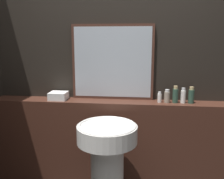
{
  "coord_description": "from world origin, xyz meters",
  "views": [
    {
      "loc": [
        0.21,
        -1.1,
        1.54
      ],
      "look_at": [
        -0.05,
        1.13,
        1.1
      ],
      "focal_mm": 40.0,
      "sensor_mm": 36.0,
      "label": 1
    }
  ],
  "objects_px": {
    "mirror": "(113,62)",
    "shampoo_bottle": "(160,97)",
    "towel_stack": "(58,96)",
    "lotion_bottle": "(175,95)",
    "body_wash_bottle": "(183,96)",
    "conditioner_bottle": "(167,97)",
    "pedestal_sink": "(107,162)",
    "hand_soap_bottle": "(191,96)"
  },
  "relations": [
    {
      "from": "mirror",
      "to": "towel_stack",
      "type": "height_order",
      "value": "mirror"
    },
    {
      "from": "conditioner_bottle",
      "to": "hand_soap_bottle",
      "type": "height_order",
      "value": "hand_soap_bottle"
    },
    {
      "from": "pedestal_sink",
      "to": "lotion_bottle",
      "type": "distance_m",
      "value": 0.89
    },
    {
      "from": "conditioner_bottle",
      "to": "hand_soap_bottle",
      "type": "bearing_deg",
      "value": -0.0
    },
    {
      "from": "lotion_bottle",
      "to": "body_wash_bottle",
      "type": "relative_size",
      "value": 1.12
    },
    {
      "from": "pedestal_sink",
      "to": "towel_stack",
      "type": "bearing_deg",
      "value": 140.54
    },
    {
      "from": "pedestal_sink",
      "to": "conditioner_bottle",
      "type": "bearing_deg",
      "value": 41.6
    },
    {
      "from": "mirror",
      "to": "conditioner_bottle",
      "type": "xyz_separation_m",
      "value": [
        0.53,
        -0.1,
        -0.31
      ]
    },
    {
      "from": "towel_stack",
      "to": "hand_soap_bottle",
      "type": "xyz_separation_m",
      "value": [
        1.28,
        -0.0,
        0.03
      ]
    },
    {
      "from": "hand_soap_bottle",
      "to": "shampoo_bottle",
      "type": "bearing_deg",
      "value": 180.0
    },
    {
      "from": "hand_soap_bottle",
      "to": "body_wash_bottle",
      "type": "bearing_deg",
      "value": 180.0
    },
    {
      "from": "mirror",
      "to": "hand_soap_bottle",
      "type": "height_order",
      "value": "mirror"
    },
    {
      "from": "hand_soap_bottle",
      "to": "conditioner_bottle",
      "type": "bearing_deg",
      "value": 180.0
    },
    {
      "from": "mirror",
      "to": "pedestal_sink",
      "type": "bearing_deg",
      "value": -87.93
    },
    {
      "from": "body_wash_bottle",
      "to": "hand_soap_bottle",
      "type": "xyz_separation_m",
      "value": [
        0.07,
        -0.0,
        0.01
      ]
    },
    {
      "from": "mirror",
      "to": "shampoo_bottle",
      "type": "height_order",
      "value": "mirror"
    },
    {
      "from": "lotion_bottle",
      "to": "hand_soap_bottle",
      "type": "xyz_separation_m",
      "value": [
        0.15,
        -0.0,
        -0.0
      ]
    },
    {
      "from": "shampoo_bottle",
      "to": "lotion_bottle",
      "type": "xyz_separation_m",
      "value": [
        0.15,
        0.0,
        0.03
      ]
    },
    {
      "from": "shampoo_bottle",
      "to": "conditioner_bottle",
      "type": "relative_size",
      "value": 0.81
    },
    {
      "from": "mirror",
      "to": "towel_stack",
      "type": "bearing_deg",
      "value": -169.81
    },
    {
      "from": "conditioner_bottle",
      "to": "lotion_bottle",
      "type": "bearing_deg",
      "value": 0.0
    },
    {
      "from": "towel_stack",
      "to": "body_wash_bottle",
      "type": "height_order",
      "value": "body_wash_bottle"
    },
    {
      "from": "pedestal_sink",
      "to": "mirror",
      "type": "relative_size",
      "value": 1.1
    },
    {
      "from": "shampoo_bottle",
      "to": "body_wash_bottle",
      "type": "xyz_separation_m",
      "value": [
        0.22,
        0.0,
        0.02
      ]
    },
    {
      "from": "towel_stack",
      "to": "hand_soap_bottle",
      "type": "height_order",
      "value": "hand_soap_bottle"
    },
    {
      "from": "pedestal_sink",
      "to": "shampoo_bottle",
      "type": "height_order",
      "value": "shampoo_bottle"
    },
    {
      "from": "mirror",
      "to": "lotion_bottle",
      "type": "relative_size",
      "value": 4.98
    },
    {
      "from": "shampoo_bottle",
      "to": "body_wash_bottle",
      "type": "bearing_deg",
      "value": 0.0
    },
    {
      "from": "body_wash_bottle",
      "to": "mirror",
      "type": "bearing_deg",
      "value": 172.0
    },
    {
      "from": "shampoo_bottle",
      "to": "body_wash_bottle",
      "type": "height_order",
      "value": "body_wash_bottle"
    },
    {
      "from": "body_wash_bottle",
      "to": "conditioner_bottle",
      "type": "bearing_deg",
      "value": 180.0
    },
    {
      "from": "towel_stack",
      "to": "lotion_bottle",
      "type": "distance_m",
      "value": 1.14
    },
    {
      "from": "mirror",
      "to": "hand_soap_bottle",
      "type": "bearing_deg",
      "value": -7.23
    },
    {
      "from": "shampoo_bottle",
      "to": "body_wash_bottle",
      "type": "distance_m",
      "value": 0.22
    },
    {
      "from": "pedestal_sink",
      "to": "body_wash_bottle",
      "type": "xyz_separation_m",
      "value": [
        0.66,
        0.45,
        0.48
      ]
    },
    {
      "from": "lotion_bottle",
      "to": "body_wash_bottle",
      "type": "distance_m",
      "value": 0.07
    },
    {
      "from": "pedestal_sink",
      "to": "conditioner_bottle",
      "type": "relative_size",
      "value": 7.0
    },
    {
      "from": "lotion_bottle",
      "to": "body_wash_bottle",
      "type": "height_order",
      "value": "lotion_bottle"
    },
    {
      "from": "towel_stack",
      "to": "lotion_bottle",
      "type": "xyz_separation_m",
      "value": [
        1.14,
        0.0,
        0.04
      ]
    },
    {
      "from": "towel_stack",
      "to": "mirror",
      "type": "bearing_deg",
      "value": 10.19
    },
    {
      "from": "towel_stack",
      "to": "shampoo_bottle",
      "type": "bearing_deg",
      "value": -0.0
    },
    {
      "from": "pedestal_sink",
      "to": "towel_stack",
      "type": "xyz_separation_m",
      "value": [
        -0.55,
        0.45,
        0.45
      ]
    }
  ]
}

